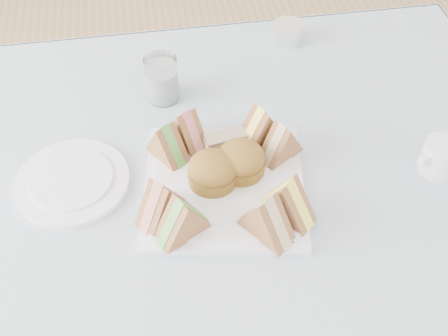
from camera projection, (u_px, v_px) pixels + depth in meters
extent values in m
cube|color=brown|center=(256.00, 319.00, 1.17)|extent=(0.90, 0.90, 0.74)
cube|color=#97ACC8|center=(266.00, 211.00, 0.89)|extent=(1.02, 1.02, 0.01)
cube|color=white|center=(224.00, 186.00, 0.91)|extent=(0.29, 0.29, 0.01)
cylinder|color=olive|center=(212.00, 171.00, 0.89)|extent=(0.08, 0.08, 0.05)
cylinder|color=olive|center=(241.00, 160.00, 0.90)|extent=(0.10, 0.10, 0.05)
cube|color=beige|center=(227.00, 142.00, 0.94)|extent=(0.08, 0.04, 0.03)
cylinder|color=white|center=(72.00, 181.00, 0.92)|extent=(0.24, 0.24, 0.01)
cylinder|color=white|center=(162.00, 79.00, 1.03)|extent=(0.07, 0.07, 0.09)
cylinder|color=white|center=(288.00, 34.00, 1.17)|extent=(0.08, 0.08, 0.04)
cylinder|color=white|center=(441.00, 157.00, 0.92)|extent=(0.08, 0.08, 0.06)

